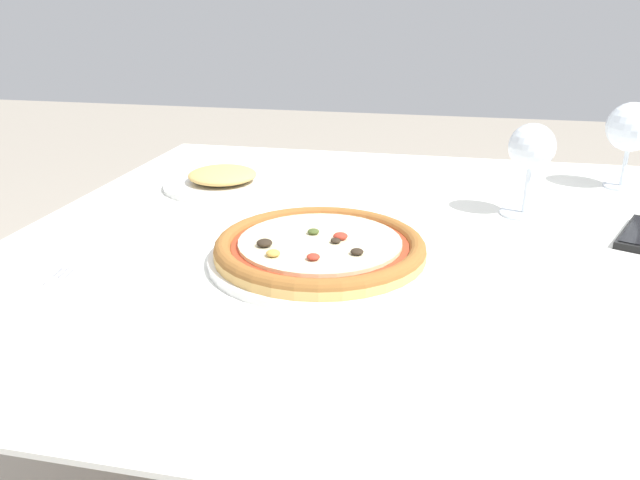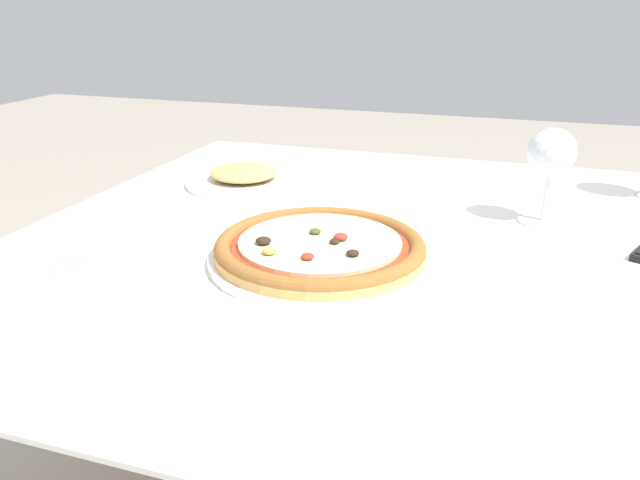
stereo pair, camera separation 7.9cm
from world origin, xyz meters
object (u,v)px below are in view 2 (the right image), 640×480
pizza_plate (320,249)px  wine_glass_far_left (551,157)px  side_plate (244,177)px  dining_table (471,301)px  fork (48,280)px

pizza_plate → wine_glass_far_left: wine_glass_far_left is taller
pizza_plate → side_plate: (-0.24, 0.30, -0.00)m
dining_table → pizza_plate: (-0.19, -0.10, 0.10)m
fork → side_plate: (0.05, 0.46, 0.01)m
pizza_plate → wine_glass_far_left: bearing=42.1°
side_plate → wine_glass_far_left: bearing=-5.0°
dining_table → pizza_plate: size_ratio=4.48×
wine_glass_far_left → side_plate: 0.53m
fork → side_plate: size_ratio=0.80×
wine_glass_far_left → fork: bearing=-144.0°
wine_glass_far_left → dining_table: bearing=-120.7°
pizza_plate → side_plate: pizza_plate is taller
fork → pizza_plate: bearing=29.1°
fork → side_plate: side_plate is taller
wine_glass_far_left → side_plate: size_ratio=0.69×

